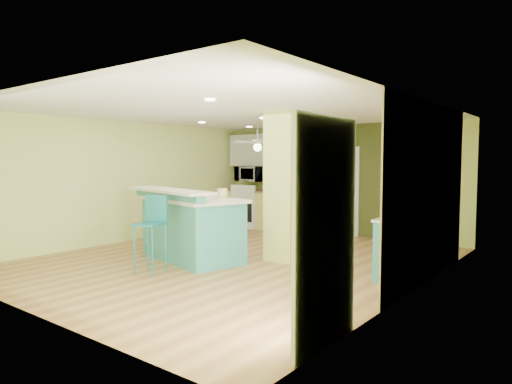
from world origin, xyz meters
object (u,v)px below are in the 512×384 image
canister (223,193)px  bar_stool (153,221)px  side_counter (409,246)px  fruit_bowl (301,191)px  peninsula (191,227)px

canister → bar_stool: bearing=-104.5°
bar_stool → side_counter: bar_stool is taller
bar_stool → fruit_bowl: bar_stool is taller
bar_stool → side_counter: (3.16, 2.11, -0.34)m
bar_stool → side_counter: size_ratio=0.85×
peninsula → side_counter: peninsula is taller
peninsula → fruit_bowl: (-0.03, 3.57, 0.41)m
bar_stool → fruit_bowl: 4.56m
peninsula → bar_stool: peninsula is taller
peninsula → bar_stool: size_ratio=2.05×
bar_stool → canister: (0.32, 1.22, 0.36)m
bar_stool → peninsula: bearing=87.6°
side_counter → fruit_bowl: 4.21m
peninsula → fruit_bowl: size_ratio=7.87×
peninsula → fruit_bowl: bearing=105.2°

